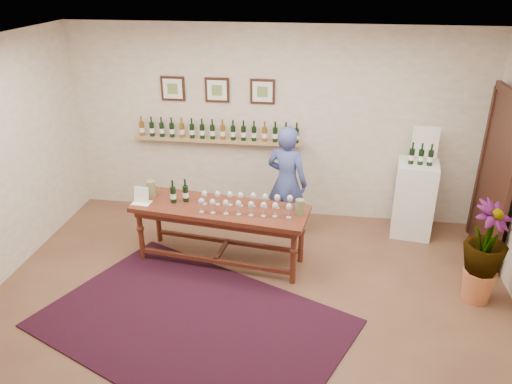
# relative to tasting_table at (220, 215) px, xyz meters

# --- Properties ---
(ground) EXTENTS (6.00, 6.00, 0.00)m
(ground) POSITION_rel_tasting_table_xyz_m (0.48, -1.00, -0.66)
(ground) COLOR brown
(ground) RESTS_ON ground
(room_shell) EXTENTS (6.00, 6.00, 6.00)m
(room_shell) POSITION_rel_tasting_table_xyz_m (2.59, 0.85, 0.46)
(room_shell) COLOR #F2E7CD
(room_shell) RESTS_ON ground
(rug) EXTENTS (3.71, 3.19, 0.02)m
(rug) POSITION_rel_tasting_table_xyz_m (-0.05, -1.29, -0.65)
(rug) COLOR #400B0D
(rug) RESTS_ON ground
(tasting_table) EXTENTS (2.26, 0.97, 0.77)m
(tasting_table) POSITION_rel_tasting_table_xyz_m (0.00, 0.00, 0.00)
(tasting_table) COLOR #442111
(tasting_table) RESTS_ON ground
(table_glasses) EXTENTS (1.40, 0.34, 0.19)m
(table_glasses) POSITION_rel_tasting_table_xyz_m (0.34, -0.06, 0.21)
(table_glasses) COLOR silver
(table_glasses) RESTS_ON tasting_table
(table_bottles) EXTENTS (0.33, 0.24, 0.32)m
(table_bottles) POSITION_rel_tasting_table_xyz_m (-0.53, 0.06, 0.28)
(table_bottles) COLOR black
(table_bottles) RESTS_ON tasting_table
(pitcher_left) EXTENTS (0.16, 0.16, 0.21)m
(pitcher_left) POSITION_rel_tasting_table_xyz_m (-0.93, 0.17, 0.22)
(pitcher_left) COLOR olive
(pitcher_left) RESTS_ON tasting_table
(pitcher_right) EXTENTS (0.15, 0.15, 0.19)m
(pitcher_right) POSITION_rel_tasting_table_xyz_m (0.99, -0.07, 0.21)
(pitcher_right) COLOR olive
(pitcher_right) RESTS_ON tasting_table
(menu_card) EXTENTS (0.24, 0.18, 0.21)m
(menu_card) POSITION_rel_tasting_table_xyz_m (-1.00, -0.02, 0.22)
(menu_card) COLOR white
(menu_card) RESTS_ON tasting_table
(display_pedestal) EXTENTS (0.60, 0.60, 1.06)m
(display_pedestal) POSITION_rel_tasting_table_xyz_m (2.52, 1.11, -0.13)
(display_pedestal) COLOR white
(display_pedestal) RESTS_ON ground
(pedestal_bottles) EXTENTS (0.29, 0.11, 0.28)m
(pedestal_bottles) POSITION_rel_tasting_table_xyz_m (2.52, 1.06, 0.54)
(pedestal_bottles) COLOR black
(pedestal_bottles) RESTS_ON display_pedestal
(info_sign) EXTENTS (0.35, 0.06, 0.49)m
(info_sign) POSITION_rel_tasting_table_xyz_m (2.59, 1.29, 0.65)
(info_sign) COLOR white
(info_sign) RESTS_ON display_pedestal
(potted_plant) EXTENTS (0.78, 0.78, 1.05)m
(potted_plant) POSITION_rel_tasting_table_xyz_m (3.05, -0.40, -0.05)
(potted_plant) COLOR #C36B41
(potted_plant) RESTS_ON ground
(person) EXTENTS (0.68, 0.56, 1.60)m
(person) POSITION_rel_tasting_table_xyz_m (0.76, 0.82, 0.14)
(person) COLOR #3E4D93
(person) RESTS_ON ground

